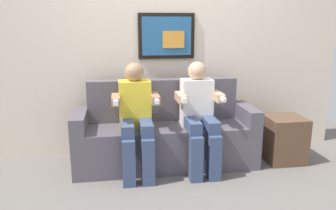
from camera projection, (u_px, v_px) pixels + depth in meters
ground_plane at (170, 177)px, 3.35m from camera, size 5.59×5.59×0.00m
back_wall_assembly at (160, 40)px, 3.78m from camera, size 4.30×0.10×2.60m
couch at (166, 136)px, 3.59m from camera, size 1.90×0.58×0.90m
person_on_left at (136, 115)px, 3.31m from camera, size 0.46×0.56×1.11m
person_on_right at (199, 113)px, 3.41m from camera, size 0.46×0.56×1.11m
side_table_right at (284, 139)px, 3.70m from camera, size 0.40×0.40×0.50m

